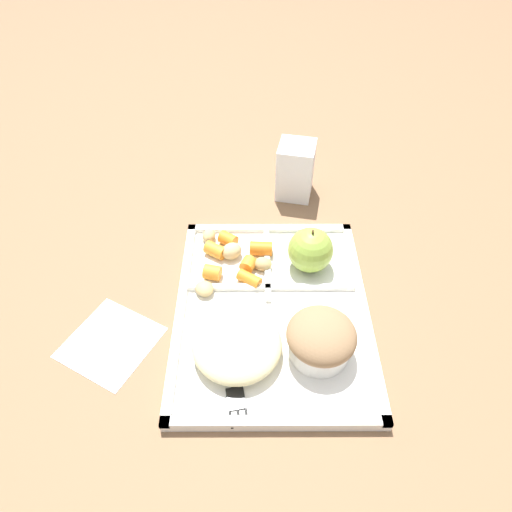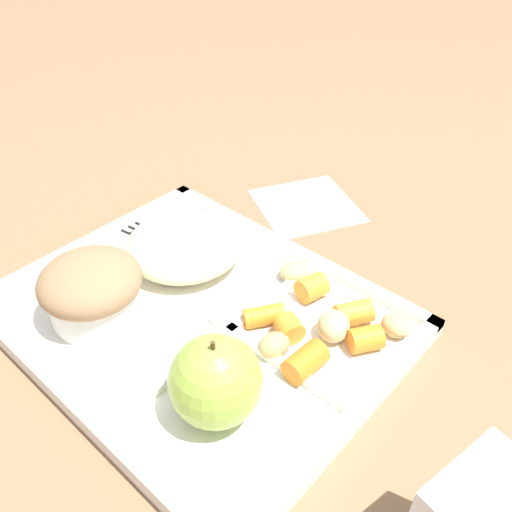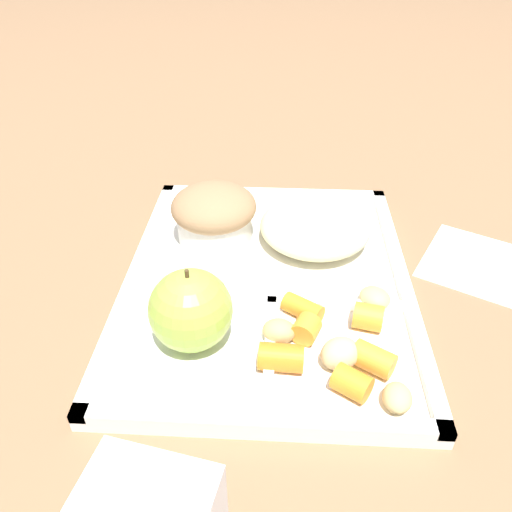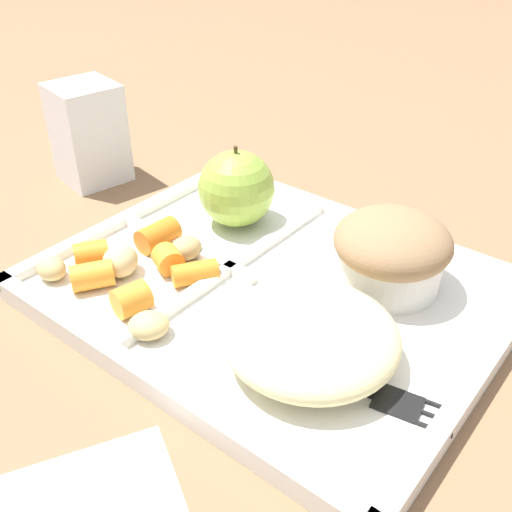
{
  "view_description": "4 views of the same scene",
  "coord_description": "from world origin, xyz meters",
  "px_view_note": "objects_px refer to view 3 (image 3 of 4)",
  "views": [
    {
      "loc": [
        0.4,
        -0.03,
        0.56
      ],
      "look_at": [
        -0.05,
        -0.02,
        0.07
      ],
      "focal_mm": 31.08,
      "sensor_mm": 36.0,
      "label": 1
    },
    {
      "loc": [
        -0.29,
        0.24,
        0.37
      ],
      "look_at": [
        -0.02,
        -0.06,
        0.06
      ],
      "focal_mm": 37.54,
      "sensor_mm": 36.0,
      "label": 2
    },
    {
      "loc": [
        -0.4,
        -0.01,
        0.34
      ],
      "look_at": [
        -0.05,
        0.01,
        0.07
      ],
      "focal_mm": 35.23,
      "sensor_mm": 36.0,
      "label": 3
    },
    {
      "loc": [
        0.24,
        -0.32,
        0.31
      ],
      "look_at": [
        -0.01,
        -0.01,
        0.04
      ],
      "focal_mm": 41.91,
      "sensor_mm": 36.0,
      "label": 4
    }
  ],
  "objects_px": {
    "bran_muffin": "(214,214)",
    "plastic_fork": "(315,217)",
    "green_apple": "(191,310)",
    "lunch_tray": "(268,283)"
  },
  "relations": [
    {
      "from": "lunch_tray",
      "to": "bran_muffin",
      "type": "xyz_separation_m",
      "value": [
        0.07,
        0.06,
        0.04
      ]
    },
    {
      "from": "bran_muffin",
      "to": "plastic_fork",
      "type": "height_order",
      "value": "bran_muffin"
    },
    {
      "from": "green_apple",
      "to": "plastic_fork",
      "type": "xyz_separation_m",
      "value": [
        0.21,
        -0.12,
        -0.04
      ]
    },
    {
      "from": "bran_muffin",
      "to": "plastic_fork",
      "type": "relative_size",
      "value": 0.68
    },
    {
      "from": "bran_muffin",
      "to": "plastic_fork",
      "type": "bearing_deg",
      "value": -67.18
    },
    {
      "from": "lunch_tray",
      "to": "plastic_fork",
      "type": "xyz_separation_m",
      "value": [
        0.12,
        -0.05,
        0.01
      ]
    },
    {
      "from": "plastic_fork",
      "to": "bran_muffin",
      "type": "bearing_deg",
      "value": 112.82
    },
    {
      "from": "plastic_fork",
      "to": "lunch_tray",
      "type": "bearing_deg",
      "value": 156.46
    },
    {
      "from": "lunch_tray",
      "to": "plastic_fork",
      "type": "bearing_deg",
      "value": -23.54
    },
    {
      "from": "bran_muffin",
      "to": "green_apple",
      "type": "bearing_deg",
      "value": -180.0
    }
  ]
}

